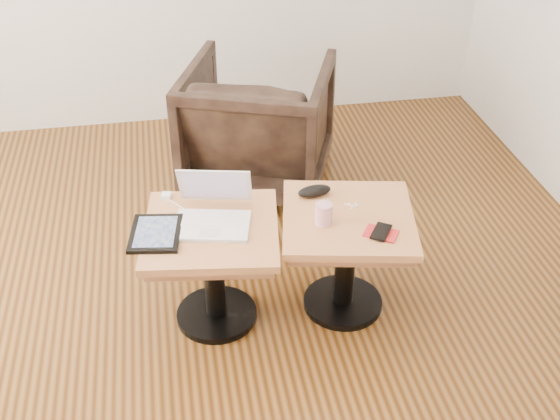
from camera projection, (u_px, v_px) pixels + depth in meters
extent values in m
cube|color=#3E220B|center=(177.00, 346.00, 3.13)|extent=(4.50, 4.50, 0.01)
cylinder|color=black|center=(217.00, 314.00, 3.28)|extent=(0.37, 0.37, 0.03)
cylinder|color=black|center=(214.00, 274.00, 3.14)|extent=(0.09, 0.09, 0.45)
cube|color=#9A5B3B|center=(212.00, 237.00, 3.02)|extent=(0.59, 0.59, 0.04)
cube|color=#AA713C|center=(211.00, 230.00, 3.00)|extent=(0.64, 0.64, 0.04)
cylinder|color=black|center=(343.00, 302.00, 3.35)|extent=(0.37, 0.37, 0.03)
cylinder|color=black|center=(345.00, 262.00, 3.21)|extent=(0.09, 0.09, 0.45)
cube|color=#9A5B3B|center=(348.00, 226.00, 3.09)|extent=(0.62, 0.62, 0.04)
cube|color=#AA713C|center=(348.00, 219.00, 3.07)|extent=(0.67, 0.67, 0.04)
cube|color=white|center=(212.00, 226.00, 2.98)|extent=(0.36, 0.29, 0.02)
cube|color=silver|center=(213.00, 219.00, 3.01)|extent=(0.28, 0.16, 0.00)
cube|color=silver|center=(210.00, 233.00, 2.93)|extent=(0.10, 0.08, 0.00)
cube|color=white|center=(215.00, 185.00, 3.05)|extent=(0.33, 0.16, 0.20)
cube|color=brown|center=(215.00, 185.00, 3.05)|extent=(0.29, 0.13, 0.17)
cube|color=black|center=(156.00, 233.00, 2.94)|extent=(0.25, 0.29, 0.02)
cube|color=#191E38|center=(155.00, 231.00, 2.93)|extent=(0.20, 0.24, 0.00)
cube|color=white|center=(166.00, 196.00, 3.17)|extent=(0.05, 0.05, 0.02)
ellipsoid|color=black|center=(314.00, 191.00, 3.18)|extent=(0.17, 0.09, 0.05)
cylinder|color=#D85687|center=(323.00, 214.00, 2.99)|extent=(0.10, 0.10, 0.10)
sphere|color=white|center=(353.00, 206.00, 3.11)|extent=(0.01, 0.01, 0.01)
sphere|color=white|center=(356.00, 204.00, 3.12)|extent=(0.01, 0.01, 0.01)
sphere|color=white|center=(349.00, 204.00, 3.12)|extent=(0.01, 0.01, 0.01)
cylinder|color=white|center=(353.00, 207.00, 3.11)|extent=(0.06, 0.04, 0.00)
cube|color=maroon|center=(381.00, 233.00, 2.95)|extent=(0.16, 0.15, 0.01)
cube|color=black|center=(381.00, 232.00, 2.94)|extent=(0.12, 0.14, 0.01)
imported|color=black|center=(258.00, 125.00, 4.08)|extent=(1.03, 1.05, 0.75)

